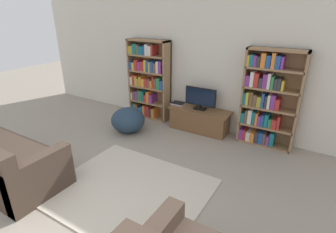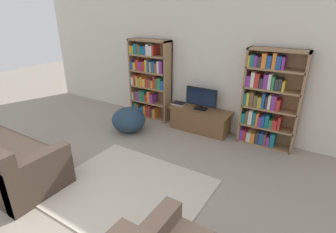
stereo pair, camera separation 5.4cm
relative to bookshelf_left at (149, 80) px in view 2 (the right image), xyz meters
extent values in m
cube|color=silver|center=(1.25, 0.18, 0.43)|extent=(8.80, 0.06, 2.60)
cube|color=#93704C|center=(-0.43, -0.02, 0.01)|extent=(0.04, 0.30, 1.75)
cube|color=#93704C|center=(0.50, -0.02, 0.01)|extent=(0.04, 0.30, 1.75)
cube|color=#93704C|center=(0.03, 0.11, 0.01)|extent=(0.97, 0.04, 1.75)
cube|color=#93704C|center=(0.03, -0.02, 0.86)|extent=(0.97, 0.30, 0.04)
cube|color=#93704C|center=(0.03, -0.02, -0.85)|extent=(0.93, 0.30, 0.04)
cube|color=#234C99|center=(-0.39, -0.03, -0.73)|extent=(0.05, 0.24, 0.20)
cube|color=#2D7F47|center=(-0.34, -0.03, -0.70)|extent=(0.04, 0.24, 0.25)
cube|color=brown|center=(-0.28, -0.03, -0.71)|extent=(0.07, 0.24, 0.24)
cube|color=#234C99|center=(-0.21, -0.03, -0.75)|extent=(0.06, 0.24, 0.17)
cube|color=#196B75|center=(-0.13, -0.03, -0.73)|extent=(0.08, 0.24, 0.20)
cube|color=orange|center=(-0.07, -0.03, -0.71)|extent=(0.05, 0.24, 0.24)
cube|color=#B72D28|center=(0.00, -0.03, -0.72)|extent=(0.06, 0.24, 0.22)
cube|color=#B72D28|center=(0.06, -0.03, -0.71)|extent=(0.04, 0.24, 0.25)
cube|color=#333338|center=(0.12, -0.03, -0.73)|extent=(0.06, 0.24, 0.20)
cube|color=orange|center=(0.19, -0.03, -0.73)|extent=(0.07, 0.24, 0.21)
cube|color=#93704C|center=(0.03, -0.02, -0.50)|extent=(0.93, 0.30, 0.04)
cube|color=silver|center=(-0.39, -0.03, -0.40)|extent=(0.04, 0.24, 0.16)
cube|color=brown|center=(-0.33, -0.03, -0.39)|extent=(0.07, 0.24, 0.19)
cube|color=#7F338C|center=(-0.25, -0.03, -0.38)|extent=(0.08, 0.24, 0.21)
cube|color=#2D7F47|center=(-0.18, -0.03, -0.37)|extent=(0.05, 0.24, 0.23)
cube|color=#2D7F47|center=(-0.13, -0.03, -0.37)|extent=(0.05, 0.24, 0.23)
cube|color=#196B75|center=(-0.07, -0.03, -0.37)|extent=(0.04, 0.24, 0.23)
cube|color=#B72D28|center=(-0.02, -0.03, -0.40)|extent=(0.06, 0.24, 0.16)
cube|color=orange|center=(0.06, -0.03, -0.36)|extent=(0.08, 0.24, 0.25)
cube|color=#7F338C|center=(0.14, -0.03, -0.39)|extent=(0.07, 0.24, 0.19)
cube|color=#93704C|center=(0.03, -0.02, -0.15)|extent=(0.93, 0.30, 0.04)
cube|color=silver|center=(-0.38, -0.03, -0.04)|extent=(0.06, 0.24, 0.18)
cube|color=#B72D28|center=(-0.31, -0.03, -0.02)|extent=(0.06, 0.24, 0.23)
cube|color=gold|center=(-0.26, -0.03, -0.03)|extent=(0.04, 0.24, 0.21)
cube|color=#9E9333|center=(-0.21, -0.03, -0.05)|extent=(0.06, 0.24, 0.17)
cube|color=orange|center=(-0.14, -0.03, -0.03)|extent=(0.06, 0.24, 0.21)
cube|color=gold|center=(-0.06, -0.03, -0.04)|extent=(0.07, 0.24, 0.18)
cube|color=#B72D28|center=(0.02, -0.03, -0.04)|extent=(0.08, 0.24, 0.19)
cube|color=brown|center=(0.10, -0.03, -0.04)|extent=(0.06, 0.24, 0.19)
cube|color=orange|center=(0.16, -0.03, -0.05)|extent=(0.06, 0.24, 0.16)
cube|color=#B72D28|center=(0.21, -0.03, -0.01)|extent=(0.04, 0.24, 0.25)
cube|color=brown|center=(0.27, -0.03, -0.02)|extent=(0.05, 0.24, 0.22)
cube|color=#2D7F47|center=(0.34, -0.03, -0.01)|extent=(0.08, 0.24, 0.24)
cube|color=#234C99|center=(0.42, -0.03, -0.03)|extent=(0.08, 0.24, 0.20)
cube|color=#93704C|center=(0.03, -0.02, 0.20)|extent=(0.93, 0.30, 0.04)
cube|color=#234C99|center=(-0.38, -0.03, 0.30)|extent=(0.07, 0.24, 0.18)
cube|color=gold|center=(-0.31, -0.03, 0.30)|extent=(0.06, 0.24, 0.16)
cube|color=#B72D28|center=(-0.23, -0.03, 0.33)|extent=(0.08, 0.24, 0.23)
cube|color=#7F338C|center=(-0.15, -0.03, 0.31)|extent=(0.07, 0.24, 0.19)
cube|color=#B72D28|center=(-0.06, -0.03, 0.32)|extent=(0.08, 0.24, 0.20)
cube|color=gold|center=(0.01, -0.03, 0.34)|extent=(0.06, 0.24, 0.24)
cube|color=#234C99|center=(0.08, -0.03, 0.33)|extent=(0.05, 0.24, 0.24)
cube|color=gold|center=(0.13, -0.03, 0.32)|extent=(0.04, 0.24, 0.21)
cube|color=#234C99|center=(0.19, -0.03, 0.33)|extent=(0.07, 0.24, 0.23)
cube|color=brown|center=(0.26, -0.03, 0.32)|extent=(0.06, 0.24, 0.20)
cube|color=silver|center=(0.33, -0.03, 0.34)|extent=(0.05, 0.24, 0.25)
cube|color=#7F338C|center=(0.39, -0.03, 0.34)|extent=(0.07, 0.24, 0.25)
cube|color=#93704C|center=(0.03, -0.02, 0.55)|extent=(0.93, 0.30, 0.04)
cube|color=gold|center=(-0.39, -0.03, 0.65)|extent=(0.04, 0.24, 0.17)
cube|color=#9E9333|center=(-0.33, -0.03, 0.65)|extent=(0.06, 0.24, 0.17)
cube|color=#196B75|center=(-0.26, -0.03, 0.67)|extent=(0.08, 0.24, 0.21)
cube|color=brown|center=(-0.18, -0.03, 0.67)|extent=(0.06, 0.24, 0.21)
cube|color=#196B75|center=(-0.12, -0.03, 0.65)|extent=(0.05, 0.24, 0.18)
cube|color=#196B75|center=(-0.07, -0.03, 0.65)|extent=(0.05, 0.24, 0.17)
cube|color=#234C99|center=(-0.01, -0.03, 0.66)|extent=(0.05, 0.24, 0.19)
cube|color=silver|center=(0.06, -0.03, 0.68)|extent=(0.07, 0.24, 0.22)
cube|color=silver|center=(0.14, -0.03, 0.66)|extent=(0.08, 0.24, 0.20)
cube|color=#B72D28|center=(0.21, -0.03, 0.67)|extent=(0.04, 0.24, 0.21)
cube|color=#93704C|center=(2.15, -0.02, 0.01)|extent=(0.04, 0.30, 1.75)
cube|color=#93704C|center=(3.08, -0.02, 0.01)|extent=(0.04, 0.30, 1.75)
cube|color=#93704C|center=(2.61, 0.11, 0.01)|extent=(0.97, 0.04, 1.75)
cube|color=#93704C|center=(2.61, -0.02, 0.86)|extent=(0.97, 0.30, 0.04)
cube|color=#93704C|center=(2.61, -0.02, -0.85)|extent=(0.93, 0.30, 0.04)
cube|color=#7F338C|center=(2.20, -0.03, -0.73)|extent=(0.07, 0.24, 0.20)
cube|color=#B72D28|center=(2.27, -0.03, -0.73)|extent=(0.05, 0.24, 0.20)
cube|color=silver|center=(2.34, -0.03, -0.74)|extent=(0.07, 0.24, 0.18)
cube|color=orange|center=(2.42, -0.03, -0.74)|extent=(0.07, 0.24, 0.18)
cube|color=#333338|center=(2.49, -0.03, -0.72)|extent=(0.06, 0.24, 0.22)
cube|color=#234C99|center=(2.57, -0.03, -0.72)|extent=(0.08, 0.24, 0.22)
cube|color=brown|center=(2.63, -0.03, -0.72)|extent=(0.04, 0.24, 0.21)
cube|color=#7F338C|center=(2.69, -0.03, -0.74)|extent=(0.05, 0.24, 0.18)
cube|color=#196B75|center=(2.76, -0.03, -0.71)|extent=(0.07, 0.24, 0.25)
cube|color=#93704C|center=(2.61, -0.02, -0.50)|extent=(0.93, 0.30, 0.04)
cube|color=#196B75|center=(2.20, -0.03, -0.39)|extent=(0.07, 0.24, 0.18)
cube|color=brown|center=(2.26, -0.03, -0.36)|extent=(0.04, 0.24, 0.24)
cube|color=silver|center=(2.33, -0.03, -0.35)|extent=(0.07, 0.24, 0.26)
cube|color=#196B75|center=(2.40, -0.03, -0.36)|extent=(0.05, 0.24, 0.24)
cube|color=orange|center=(2.45, -0.03, -0.37)|extent=(0.04, 0.24, 0.23)
cube|color=#7F338C|center=(2.50, -0.03, -0.39)|extent=(0.05, 0.24, 0.18)
cube|color=#234C99|center=(2.55, -0.03, -0.38)|extent=(0.05, 0.24, 0.21)
cube|color=#196B75|center=(2.62, -0.03, -0.37)|extent=(0.06, 0.24, 0.23)
cube|color=#2D7F47|center=(2.68, -0.03, -0.40)|extent=(0.05, 0.24, 0.16)
cube|color=#B72D28|center=(2.75, -0.03, -0.40)|extent=(0.08, 0.24, 0.17)
cube|color=#B72D28|center=(2.82, -0.03, -0.36)|extent=(0.04, 0.24, 0.24)
cube|color=#93704C|center=(2.61, -0.02, -0.15)|extent=(0.93, 0.30, 0.04)
cube|color=#196B75|center=(2.19, -0.03, -0.02)|extent=(0.05, 0.24, 0.22)
cube|color=gold|center=(2.25, -0.03, -0.01)|extent=(0.05, 0.24, 0.24)
cube|color=brown|center=(2.31, -0.03, -0.01)|extent=(0.06, 0.24, 0.25)
cube|color=brown|center=(2.38, -0.03, -0.03)|extent=(0.06, 0.24, 0.21)
cube|color=#9E9333|center=(2.45, -0.03, -0.04)|extent=(0.07, 0.24, 0.19)
cube|color=#234C99|center=(2.51, -0.03, 0.00)|extent=(0.04, 0.24, 0.26)
cube|color=#333338|center=(2.56, -0.03, -0.02)|extent=(0.04, 0.24, 0.22)
cube|color=silver|center=(2.61, -0.03, -0.01)|extent=(0.05, 0.24, 0.24)
cube|color=#7F338C|center=(2.68, -0.03, -0.01)|extent=(0.07, 0.24, 0.25)
cube|color=#B72D28|center=(2.75, -0.03, -0.04)|extent=(0.07, 0.24, 0.19)
cube|color=#93704C|center=(2.61, -0.02, 0.20)|extent=(0.93, 0.30, 0.04)
cube|color=#7F338C|center=(2.21, -0.03, 0.31)|extent=(0.08, 0.24, 0.18)
cube|color=silver|center=(2.28, -0.03, 0.34)|extent=(0.06, 0.24, 0.26)
cube|color=#B72D28|center=(2.36, -0.03, 0.34)|extent=(0.07, 0.24, 0.24)
cube|color=#333338|center=(2.43, -0.03, 0.30)|extent=(0.06, 0.24, 0.17)
cube|color=#7F338C|center=(2.50, -0.03, 0.34)|extent=(0.07, 0.24, 0.24)
cube|color=silver|center=(2.57, -0.03, 0.35)|extent=(0.05, 0.24, 0.26)
cube|color=#2D7F47|center=(2.62, -0.03, 0.33)|extent=(0.04, 0.24, 0.22)
cube|color=#333338|center=(2.68, -0.03, 0.31)|extent=(0.05, 0.24, 0.19)
cube|color=#333338|center=(2.74, -0.03, 0.31)|extent=(0.05, 0.24, 0.20)
cube|color=gold|center=(2.79, -0.03, 0.30)|extent=(0.04, 0.24, 0.17)
cube|color=#93704C|center=(2.61, -0.02, 0.55)|extent=(0.93, 0.30, 0.04)
cube|color=gold|center=(2.19, -0.03, 0.66)|extent=(0.04, 0.24, 0.19)
cube|color=#196B75|center=(2.24, -0.03, 0.66)|extent=(0.06, 0.24, 0.20)
cube|color=#7F338C|center=(2.30, -0.03, 0.66)|extent=(0.05, 0.24, 0.19)
cube|color=#333338|center=(2.35, -0.03, 0.65)|extent=(0.06, 0.24, 0.17)
cube|color=orange|center=(2.43, -0.03, 0.68)|extent=(0.08, 0.24, 0.24)
cube|color=#234C99|center=(2.51, -0.03, 0.67)|extent=(0.07, 0.24, 0.21)
cube|color=orange|center=(2.59, -0.03, 0.69)|extent=(0.06, 0.24, 0.25)
cube|color=#234C99|center=(2.66, -0.03, 0.67)|extent=(0.08, 0.24, 0.21)
cube|color=#7F338C|center=(2.73, -0.03, 0.67)|extent=(0.04, 0.24, 0.20)
cube|color=brown|center=(1.32, -0.10, -0.65)|extent=(1.17, 0.42, 0.43)
cube|color=brown|center=(1.32, -0.10, -0.42)|extent=(1.25, 0.45, 0.04)
cube|color=black|center=(1.32, -0.09, -0.39)|extent=(0.24, 0.16, 0.03)
cylinder|color=black|center=(1.32, -0.09, -0.35)|extent=(0.04, 0.04, 0.05)
cube|color=black|center=(1.32, -0.09, -0.14)|extent=(0.65, 0.04, 0.36)
cube|color=black|center=(1.32, -0.11, -0.14)|extent=(0.60, 0.00, 0.33)
cube|color=#B7B7BC|center=(0.80, -0.05, -0.39)|extent=(0.29, 0.23, 0.02)
cube|color=black|center=(0.80, -0.05, -0.38)|extent=(0.28, 0.22, 0.00)
cube|color=beige|center=(1.32, -2.39, -0.86)|extent=(2.09, 1.77, 0.02)
cube|color=#423328|center=(-0.49, -3.09, -0.64)|extent=(2.09, 0.91, 0.45)
cube|color=#423328|center=(0.47, -3.09, -0.55)|extent=(0.18, 0.91, 0.63)
ellipsoid|color=#23384C|center=(0.11, -0.90, -0.61)|extent=(0.68, 0.68, 0.50)
camera|label=1|loc=(3.33, -4.65, 1.48)|focal=28.00mm
camera|label=2|loc=(3.38, -4.62, 1.48)|focal=28.00mm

